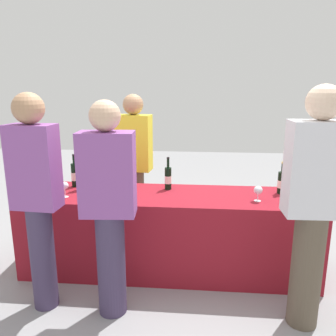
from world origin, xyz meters
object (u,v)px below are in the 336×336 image
Objects in this scene: guest_0 at (37,194)px; guest_1 at (109,204)px; wine_bottle_2 at (104,176)px; server_pouring at (134,162)px; wine_glass_2 at (258,191)px; wine_glass_0 at (65,186)px; wine_bottle_3 at (168,178)px; wine_bottle_1 at (81,178)px; guest_2 at (314,202)px; wine_bottle_4 at (282,182)px; wine_glass_1 at (123,186)px; wine_bottle_0 at (75,175)px.

guest_0 is 0.56m from guest_1.
server_pouring is (0.22, 0.48, 0.03)m from wine_bottle_2.
wine_glass_2 is at bearing -11.35° from wine_bottle_2.
wine_glass_0 is 1.04× the size of wine_glass_2.
wine_bottle_3 is at bearing 136.72° from server_pouring.
guest_0 reaches higher than wine_bottle_2.
server_pouring reaches higher than wine_bottle_1.
guest_2 is at bearing -37.94° from wine_bottle_3.
wine_bottle_4 is 1.62m from guest_1.
guest_2 is at bearing -64.07° from wine_glass_2.
wine_glass_1 is at bearing 9.44° from wine_glass_0.
wine_bottle_3 is 0.65m from server_pouring.
guest_2 reaches higher than wine_bottle_0.
guest_2 is at bearing -88.61° from wine_bottle_4.
wine_glass_0 is at bearing -171.72° from wine_bottle_4.
wine_glass_2 is at bearing -9.42° from wine_bottle_0.
wine_glass_0 is (-1.95, -0.28, -0.00)m from wine_bottle_4.
guest_0 is (-1.97, -0.77, 0.08)m from wine_bottle_4.
wine_bottle_1 reaches higher than wine_glass_0.
wine_glass_1 is at bearing -45.26° from wine_bottle_2.
guest_1 reaches higher than wine_bottle_0.
wine_glass_2 is 0.08× the size of guest_1.
wine_bottle_0 is 1.01m from guest_1.
wine_glass_0 is 0.09× the size of guest_1.
wine_bottle_0 is 1.00× the size of wine_bottle_1.
wine_bottle_1 is 0.24m from wine_glass_0.
wine_bottle_0 is at bearing 50.51° from server_pouring.
wine_bottle_1 reaches higher than wine_bottle_4.
wine_bottle_0 is 0.14m from wine_bottle_1.
wine_bottle_0 is at bearing 133.49° from wine_bottle_1.
guest_1 is at bearing 178.39° from guest_2.
wine_bottle_1 is (0.10, -0.10, -0.00)m from wine_bottle_0.
wine_glass_2 is 1.44m from server_pouring.
wine_bottle_4 reaches higher than wine_glass_2.
guest_2 is at bearing -26.43° from wine_bottle_2.
wine_bottle_1 is at bearing 157.27° from guest_2.
wine_bottle_2 reaches higher than wine_bottle_4.
wine_bottle_1 is at bearing 173.55° from wine_glass_2.
guest_0 is 1.03× the size of guest_1.
wine_bottle_1 is at bearing 118.24° from guest_1.
wine_glass_1 is at bearing -148.79° from wine_bottle_3.
wine_bottle_2 is at bearing 74.71° from guest_0.
server_pouring is (0.48, 0.81, 0.04)m from wine_glass_0.
wine_bottle_3 is at bearing -0.58° from wine_bottle_0.
wine_glass_0 is (-0.07, -0.23, -0.01)m from wine_bottle_1.
wine_glass_0 is 0.49m from guest_0.
wine_bottle_1 reaches higher than wine_glass_1.
server_pouring is at bearing 136.91° from guest_2.
server_pouring reaches higher than guest_1.
wine_bottle_4 is at bearing 1.73° from wine_bottle_1.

